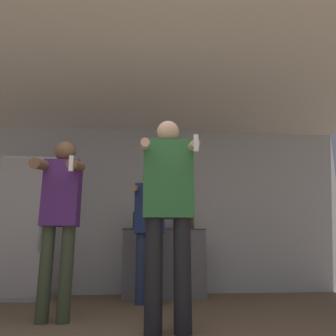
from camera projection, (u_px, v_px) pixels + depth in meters
The scene contains 11 objects.
wall_back at pixel (124, 207), 5.09m from camera, with size 7.00×0.06×2.55m.
ceiling_slab at pixel (121, 77), 3.78m from camera, with size 7.00×3.80×0.05m.
refrigerator at pixel (30, 227), 4.58m from camera, with size 0.73×0.64×1.89m.
counter at pixel (163, 263), 4.63m from camera, with size 1.16×0.62×0.91m.
bottle_brown_liquor at pixel (191, 222), 4.75m from camera, with size 0.07×0.07×0.30m.
bottle_tall_gin at pixel (177, 223), 4.72m from camera, with size 0.10×0.10×0.26m.
bottle_short_whiskey at pixel (136, 220), 4.68m from camera, with size 0.08×0.08×0.33m.
bottle_amber_bourbon at pixel (144, 221), 4.69m from camera, with size 0.08×0.08×0.30m.
person_woman_foreground at pixel (168, 207), 2.78m from camera, with size 0.48×0.43×1.77m.
person_man_side at pixel (60, 209), 3.16m from camera, with size 0.43×0.51×1.71m.
person_spectator_back at pixel (150, 222), 4.12m from camera, with size 0.46×0.54×1.66m.
Camera 1 is at (0.25, -1.82, 0.65)m, focal length 35.00 mm.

